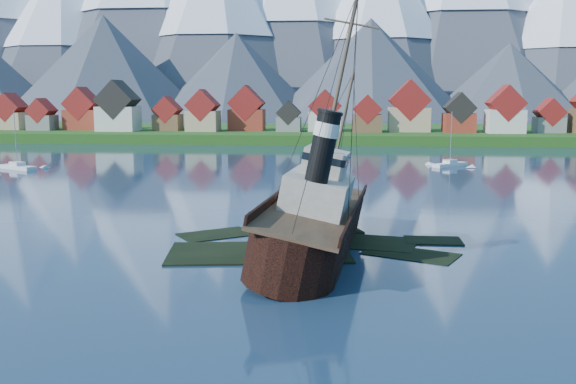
# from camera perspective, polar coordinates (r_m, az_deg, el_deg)

# --- Properties ---
(ground) EXTENTS (1400.00, 1400.00, 0.00)m
(ground) POSITION_cam_1_polar(r_m,az_deg,el_deg) (65.85, 0.27, -5.11)
(ground) COLOR #1A304A
(ground) RESTS_ON ground
(shoal) EXTENTS (31.71, 21.24, 1.14)m
(shoal) POSITION_cam_1_polar(r_m,az_deg,el_deg) (67.89, 1.93, -4.99)
(shoal) COLOR black
(shoal) RESTS_ON ground
(shore_bank) EXTENTS (600.00, 80.00, 3.20)m
(shore_bank) POSITION_cam_1_polar(r_m,az_deg,el_deg) (234.27, 3.92, 4.92)
(shore_bank) COLOR #1D4413
(shore_bank) RESTS_ON ground
(seawall) EXTENTS (600.00, 2.50, 2.00)m
(seawall) POSITION_cam_1_polar(r_m,az_deg,el_deg) (196.39, 3.65, 4.17)
(seawall) COLOR #3F3D38
(seawall) RESTS_ON ground
(town) EXTENTS (250.96, 16.69, 17.30)m
(town) POSITION_cam_1_polar(r_m,az_deg,el_deg) (219.40, -4.91, 6.99)
(town) COLOR maroon
(town) RESTS_ON ground
(mountains) EXTENTS (965.00, 340.00, 205.00)m
(mountains) POSITION_cam_1_polar(r_m,az_deg,el_deg) (549.90, 4.77, 16.47)
(mountains) COLOR #2D333D
(mountains) RESTS_ON ground
(tugboat_wreck) EXTENTS (7.77, 33.46, 26.52)m
(tugboat_wreck) POSITION_cam_1_polar(r_m,az_deg,el_deg) (64.83, 1.85, -2.34)
(tugboat_wreck) COLOR black
(tugboat_wreck) RESTS_ON ground
(sailboat_c) EXTENTS (9.91, 6.86, 12.78)m
(sailboat_c) POSITION_cam_1_polar(r_m,az_deg,el_deg) (145.93, -22.91, 2.00)
(sailboat_c) COLOR silver
(sailboat_c) RESTS_ON ground
(sailboat_d) EXTENTS (8.35, 7.63, 12.37)m
(sailboat_d) POSITION_cam_1_polar(r_m,az_deg,el_deg) (143.85, 14.20, 2.33)
(sailboat_d) COLOR silver
(sailboat_d) RESTS_ON ground
(sailboat_e) EXTENTS (3.37, 10.97, 12.56)m
(sailboat_e) POSITION_cam_1_polar(r_m,az_deg,el_deg) (176.17, 3.71, 3.73)
(sailboat_e) COLOR silver
(sailboat_e) RESTS_ON ground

